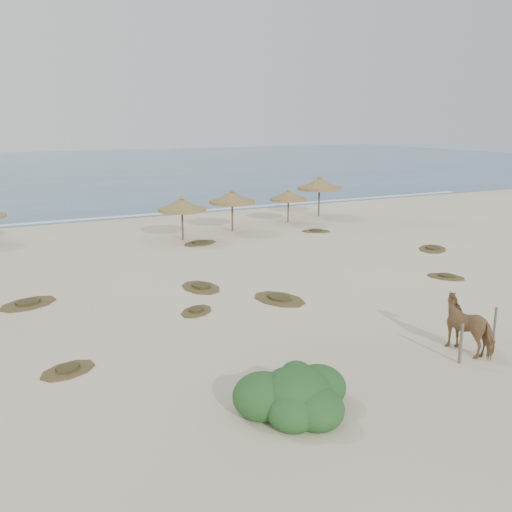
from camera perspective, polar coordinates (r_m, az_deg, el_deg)
The scene contains 20 objects.
ground at distance 20.21m, azimuth 1.25°, elevation -7.25°, with size 160.00×160.00×0.00m, color beige.
ocean at distance 92.36m, azimuth -21.52°, elevation 8.10°, with size 200.00×100.00×0.01m, color #264F74.
foam_line at distance 44.16m, azimuth -14.92°, elevation 3.70°, with size 70.00×0.60×0.01m, color white.
palapa_3 at distance 34.72m, azimuth -7.42°, elevation 5.04°, with size 3.18×3.18×2.74m.
palapa_4 at distance 37.24m, azimuth -2.40°, elevation 5.83°, with size 3.68×3.68×2.84m.
palapa_5 at distance 40.42m, azimuth 3.25°, elevation 6.02°, with size 2.73×2.73×2.48m.
palapa_6 at distance 43.42m, azimuth 6.36°, elevation 7.13°, with size 3.83×3.83×3.12m.
horse at distance 19.24m, azimuth 20.62°, elevation -6.50°, with size 0.93×2.05×1.73m, color #987045.
fence_post_near at distance 18.30m, azimuth 19.81°, elevation -8.24°, with size 0.09×0.09×1.26m, color #63574A.
fence_post_far at distance 20.56m, azimuth 22.77°, elevation -6.27°, with size 0.08×0.08×1.15m, color #63574A.
bush at distance 14.67m, azimuth 3.99°, elevation -13.74°, with size 3.06×2.70×1.37m.
scrub_1 at distance 24.43m, azimuth -21.83°, elevation -4.42°, with size 2.78×2.42×0.16m.
scrub_2 at distance 21.96m, azimuth -5.97°, elevation -5.47°, with size 1.86×1.81×0.16m.
scrub_3 at distance 24.97m, azimuth -5.53°, elevation -3.11°, with size 1.70×2.40×0.16m.
scrub_4 at distance 27.95m, azimuth 18.49°, elevation -1.96°, with size 1.84×2.06×0.16m.
scrub_5 at distance 33.74m, azimuth 17.24°, elevation 0.71°, with size 2.66×2.65×0.16m.
scrub_7 at distance 33.90m, azimuth -5.63°, elevation 1.31°, with size 2.51×2.03×0.16m.
scrub_9 at distance 23.29m, azimuth 2.34°, elevation -4.29°, with size 2.23×2.82×0.16m.
scrub_10 at distance 37.63m, azimuth 6.01°, elevation 2.52°, with size 2.21×1.97×0.16m.
scrub_11 at distance 17.80m, azimuth -18.29°, elevation -10.75°, with size 2.00×1.70×0.16m.
Camera 1 is at (-8.95, -16.65, 7.15)m, focal length 40.00 mm.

